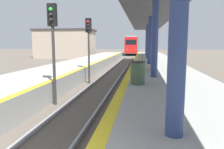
{
  "coord_description": "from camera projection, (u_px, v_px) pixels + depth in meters",
  "views": [
    {
      "loc": [
        2.35,
        -2.08,
        2.59
      ],
      "look_at": [
        0.23,
        13.3,
        0.39
      ],
      "focal_mm": 35.0,
      "sensor_mm": 36.0,
      "label": 1
    }
  ],
  "objects": [
    {
      "name": "trash_bin",
      "position": [
        138.0,
        73.0,
        8.77
      ],
      "size": [
        0.61,
        0.61,
        0.93
      ],
      "color": "#384C38",
      "rests_on": "platform_right"
    },
    {
      "name": "station_building",
      "position": [
        66.0,
        44.0,
        40.04
      ],
      "size": [
        10.61,
        5.85,
        5.16
      ],
      "color": "tan",
      "rests_on": "ground"
    },
    {
      "name": "signal_mid",
      "position": [
        89.0,
        38.0,
        13.92
      ],
      "size": [
        0.36,
        0.31,
        4.18
      ],
      "color": "#2D2D2D",
      "rests_on": "ground"
    },
    {
      "name": "station_canopy",
      "position": [
        150.0,
        17.0,
        17.06
      ],
      "size": [
        3.64,
        34.87,
        3.97
      ],
      "color": "navy",
      "rests_on": "platform_right"
    },
    {
      "name": "bench",
      "position": [
        140.0,
        62.0,
        13.51
      ],
      "size": [
        0.44,
        1.97,
        0.92
      ],
      "color": "brown",
      "rests_on": "platform_right"
    },
    {
      "name": "train",
      "position": [
        133.0,
        45.0,
        56.2
      ],
      "size": [
        2.78,
        22.29,
        4.26
      ],
      "color": "black",
      "rests_on": "ground"
    },
    {
      "name": "signal_near",
      "position": [
        53.0,
        35.0,
        8.92
      ],
      "size": [
        0.36,
        0.31,
        4.18
      ],
      "color": "#2D2D2D",
      "rests_on": "ground"
    }
  ]
}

